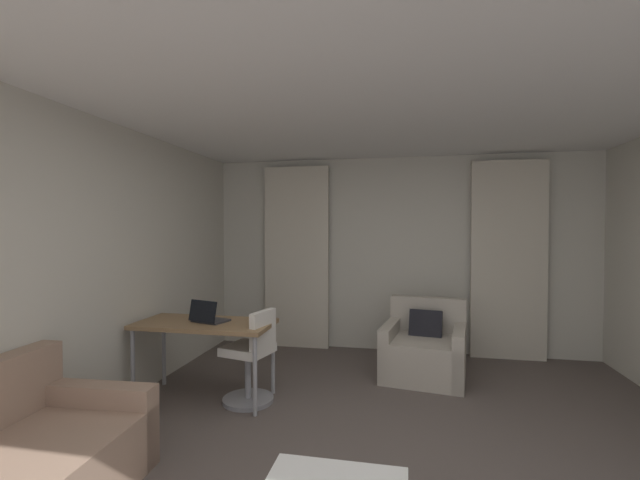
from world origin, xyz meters
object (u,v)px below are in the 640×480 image
(laptop, at_px, (208,317))
(desk, at_px, (205,329))
(armchair, at_px, (424,351))
(desk_chair, at_px, (252,361))

(laptop, bearing_deg, desk, 175.19)
(armchair, bearing_deg, laptop, -153.22)
(armchair, relative_size, desk_chair, 1.12)
(armchair, xyz_separation_m, desk_chair, (-1.63, -1.04, 0.11))
(armchair, relative_size, desk, 0.76)
(laptop, bearing_deg, armchair, 26.78)
(desk, height_order, desk_chair, desk_chair)
(armchair, height_order, desk_chair, desk_chair)
(desk, relative_size, desk_chair, 1.48)
(desk_chair, xyz_separation_m, laptop, (-0.43, -0.01, 0.40))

